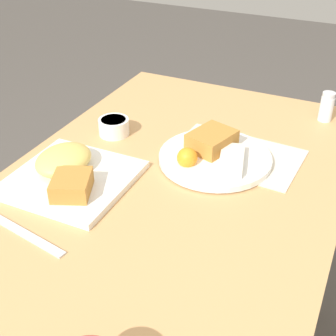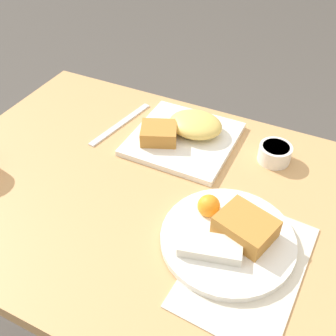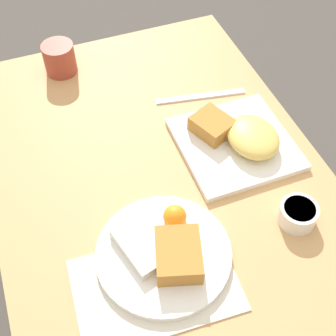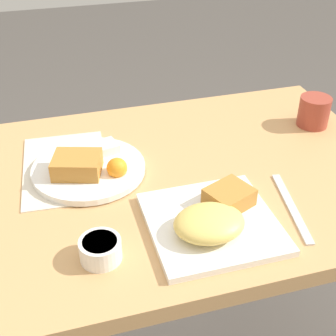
% 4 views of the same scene
% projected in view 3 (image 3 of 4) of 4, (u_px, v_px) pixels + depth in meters
% --- Properties ---
extents(ground_plane, '(8.00, 8.00, 0.00)m').
position_uv_depth(ground_plane, '(168.00, 322.00, 1.49)').
color(ground_plane, '#4C4742').
extents(dining_table, '(1.08, 0.68, 0.70)m').
position_uv_depth(dining_table, '(168.00, 216.00, 1.01)').
color(dining_table, tan).
rests_on(dining_table, ground_plane).
extents(menu_card, '(0.20, 0.29, 0.00)m').
position_uv_depth(menu_card, '(156.00, 285.00, 0.81)').
color(menu_card, beige).
rests_on(menu_card, dining_table).
extents(plate_square_near, '(0.24, 0.24, 0.06)m').
position_uv_depth(plate_square_near, '(239.00, 139.00, 1.00)').
color(plate_square_near, white).
rests_on(plate_square_near, dining_table).
extents(plate_oval_far, '(0.25, 0.25, 0.05)m').
position_uv_depth(plate_oval_far, '(165.00, 251.00, 0.84)').
color(plate_oval_far, white).
rests_on(plate_oval_far, menu_card).
extents(sauce_ramekin, '(0.07, 0.07, 0.04)m').
position_uv_depth(sauce_ramekin, '(298.00, 214.00, 0.88)').
color(sauce_ramekin, white).
rests_on(sauce_ramekin, dining_table).
extents(butter_knife, '(0.05, 0.22, 0.00)m').
position_uv_depth(butter_knife, '(201.00, 96.00, 1.12)').
color(butter_knife, silver).
rests_on(butter_knife, dining_table).
extents(coffee_mug, '(0.08, 0.08, 0.08)m').
position_uv_depth(coffee_mug, '(59.00, 58.00, 1.15)').
color(coffee_mug, '#9E3D2D').
rests_on(coffee_mug, dining_table).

